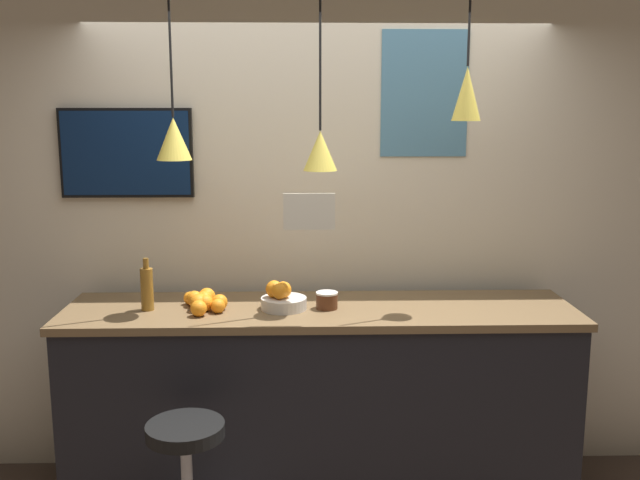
% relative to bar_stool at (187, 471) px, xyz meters
% --- Properties ---
extents(back_wall, '(8.00, 0.06, 2.90)m').
position_rel_bar_stool_xyz_m(back_wall, '(0.60, 1.04, 0.97)').
color(back_wall, beige).
rests_on(back_wall, ground_plane).
extents(service_counter, '(2.60, 0.65, 1.05)m').
position_rel_bar_stool_xyz_m(service_counter, '(0.60, 0.60, 0.05)').
color(service_counter, black).
rests_on(service_counter, ground_plane).
extents(bar_stool, '(0.37, 0.37, 0.70)m').
position_rel_bar_stool_xyz_m(bar_stool, '(0.00, 0.00, 0.00)').
color(bar_stool, '#B7B7BC').
rests_on(bar_stool, ground_plane).
extents(fruit_bowl, '(0.23, 0.23, 0.15)m').
position_rel_bar_stool_xyz_m(fruit_bowl, '(0.41, 0.58, 0.63)').
color(fruit_bowl, beige).
rests_on(fruit_bowl, service_counter).
extents(orange_pile, '(0.24, 0.30, 0.09)m').
position_rel_bar_stool_xyz_m(orange_pile, '(0.01, 0.58, 0.61)').
color(orange_pile, orange).
rests_on(orange_pile, service_counter).
extents(juice_bottle, '(0.06, 0.06, 0.27)m').
position_rel_bar_stool_xyz_m(juice_bottle, '(-0.27, 0.58, 0.69)').
color(juice_bottle, olive).
rests_on(juice_bottle, service_counter).
extents(spread_jar, '(0.11, 0.11, 0.09)m').
position_rel_bar_stool_xyz_m(spread_jar, '(0.64, 0.58, 0.62)').
color(spread_jar, '#562D19').
rests_on(spread_jar, service_counter).
extents(pendant_lamp_left, '(0.17, 0.17, 0.99)m').
position_rel_bar_stool_xyz_m(pendant_lamp_left, '(-0.10, 0.56, 1.44)').
color(pendant_lamp_left, black).
extents(pendant_lamp_middle, '(0.17, 0.17, 1.05)m').
position_rel_bar_stool_xyz_m(pendant_lamp_middle, '(0.60, 0.56, 1.38)').
color(pendant_lamp_middle, black).
extents(pendant_lamp_right, '(0.14, 0.14, 0.81)m').
position_rel_bar_stool_xyz_m(pendant_lamp_right, '(1.31, 0.56, 1.65)').
color(pendant_lamp_right, black).
extents(mounted_tv, '(0.71, 0.04, 0.48)m').
position_rel_bar_stool_xyz_m(mounted_tv, '(-0.43, 0.98, 1.33)').
color(mounted_tv, black).
extents(hanging_menu_board, '(0.24, 0.01, 0.17)m').
position_rel_bar_stool_xyz_m(hanging_menu_board, '(0.55, 0.35, 1.10)').
color(hanging_menu_board, white).
extents(wall_poster, '(0.47, 0.01, 0.67)m').
position_rel_bar_stool_xyz_m(wall_poster, '(1.18, 1.00, 1.65)').
color(wall_poster, teal).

